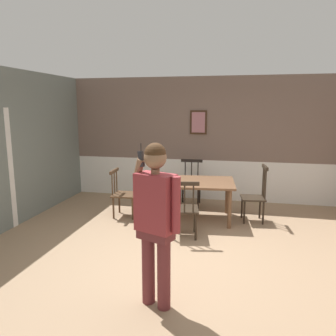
# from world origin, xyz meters

# --- Properties ---
(ground_plane) EXTENTS (6.95, 6.95, 0.00)m
(ground_plane) POSITION_xyz_m (0.00, 0.00, 0.00)
(ground_plane) COLOR #9E7F60
(room_back_partition) EXTENTS (6.32, 0.17, 2.78)m
(room_back_partition) POSITION_xyz_m (-0.00, 3.07, 1.34)
(room_back_partition) COLOR #756056
(room_back_partition) RESTS_ON ground_plane
(dining_table) EXTENTS (1.81, 1.21, 0.74)m
(dining_table) POSITION_xyz_m (-0.15, 1.57, 0.66)
(dining_table) COLOR brown
(dining_table) RESTS_ON ground_plane
(chair_near_window) EXTENTS (0.49, 0.49, 0.98)m
(chair_near_window) POSITION_xyz_m (-0.24, 2.49, 0.46)
(chair_near_window) COLOR black
(chair_near_window) RESTS_ON ground_plane
(chair_by_doorway) EXTENTS (0.50, 0.50, 0.92)m
(chair_by_doorway) POSITION_xyz_m (-1.40, 1.46, 0.45)
(chair_by_doorway) COLOR #513823
(chair_by_doorway) RESTS_ON ground_plane
(chair_at_table_head) EXTENTS (0.47, 0.47, 1.06)m
(chair_at_table_head) POSITION_xyz_m (1.09, 1.69, 0.49)
(chair_at_table_head) COLOR #2D2319
(chair_at_table_head) RESTS_ON ground_plane
(chair_opposite_corner) EXTENTS (0.53, 0.53, 0.97)m
(chair_opposite_corner) POSITION_xyz_m (-0.06, 0.66, 0.48)
(chair_opposite_corner) COLOR #2D2319
(chair_opposite_corner) RESTS_ON ground_plane
(person_figure) EXTENTS (0.54, 0.35, 1.76)m
(person_figure) POSITION_xyz_m (-0.03, -1.30, 1.03)
(person_figure) COLOR brown
(person_figure) RESTS_ON ground_plane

